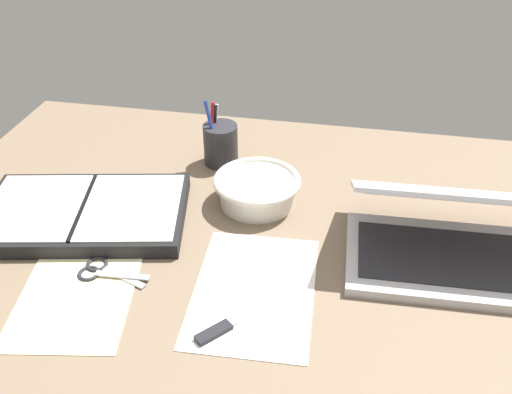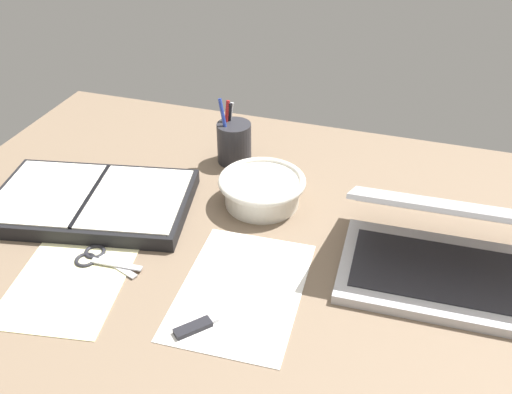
{
  "view_description": "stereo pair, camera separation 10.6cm",
  "coord_description": "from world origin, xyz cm",
  "px_view_note": "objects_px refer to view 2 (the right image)",
  "views": [
    {
      "loc": [
        14.46,
        -81.29,
        68.53
      ],
      "look_at": [
        -2.04,
        4.5,
        9.0
      ],
      "focal_mm": 40.0,
      "sensor_mm": 36.0,
      "label": 1
    },
    {
      "loc": [
        24.69,
        -78.67,
        68.53
      ],
      "look_at": [
        -2.04,
        4.5,
        9.0
      ],
      "focal_mm": 40.0,
      "sensor_mm": 36.0,
      "label": 2
    }
  ],
  "objects_px": {
    "laptop": "(446,251)",
    "scissors": "(97,258)",
    "pen_cup": "(234,142)",
    "bowl": "(262,189)",
    "planner": "(92,201)"
  },
  "relations": [
    {
      "from": "laptop",
      "to": "scissors",
      "type": "bearing_deg",
      "value": -167.16
    },
    {
      "from": "laptop",
      "to": "planner",
      "type": "distance_m",
      "value": 0.68
    },
    {
      "from": "bowl",
      "to": "planner",
      "type": "height_order",
      "value": "bowl"
    },
    {
      "from": "laptop",
      "to": "pen_cup",
      "type": "height_order",
      "value": "laptop"
    },
    {
      "from": "laptop",
      "to": "scissors",
      "type": "relative_size",
      "value": 2.75
    },
    {
      "from": "bowl",
      "to": "scissors",
      "type": "distance_m",
      "value": 0.35
    },
    {
      "from": "bowl",
      "to": "laptop",
      "type": "bearing_deg",
      "value": -16.11
    },
    {
      "from": "laptop",
      "to": "scissors",
      "type": "xyz_separation_m",
      "value": [
        -0.59,
        -0.16,
        -0.04
      ]
    },
    {
      "from": "planner",
      "to": "scissors",
      "type": "height_order",
      "value": "planner"
    },
    {
      "from": "bowl",
      "to": "planner",
      "type": "relative_size",
      "value": 0.41
    },
    {
      "from": "pen_cup",
      "to": "scissors",
      "type": "bearing_deg",
      "value": -106.19
    },
    {
      "from": "pen_cup",
      "to": "scissors",
      "type": "xyz_separation_m",
      "value": [
        -0.12,
        -0.4,
        -0.04
      ]
    },
    {
      "from": "planner",
      "to": "pen_cup",
      "type": "bearing_deg",
      "value": 40.34
    },
    {
      "from": "planner",
      "to": "bowl",
      "type": "bearing_deg",
      "value": 9.3
    },
    {
      "from": "pen_cup",
      "to": "planner",
      "type": "height_order",
      "value": "pen_cup"
    }
  ]
}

